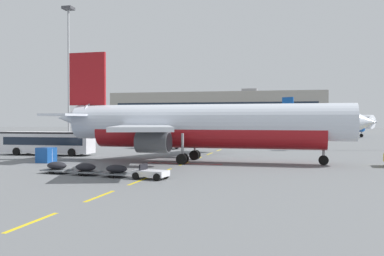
# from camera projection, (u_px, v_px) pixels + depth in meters

# --- Properties ---
(ground) EXTENTS (400.00, 400.00, 0.00)m
(ground) POSITION_uv_depth(u_px,v_px,m) (380.00, 154.00, 58.19)
(ground) COLOR slate
(apron_paint_markings) EXTENTS (8.00, 93.09, 0.01)m
(apron_paint_markings) POSITION_uv_depth(u_px,v_px,m) (210.00, 154.00, 59.29)
(apron_paint_markings) COLOR yellow
(apron_paint_markings) RESTS_ON ground
(airliner_foreground) EXTENTS (34.71, 34.62, 12.20)m
(airliner_foreground) POSITION_uv_depth(u_px,v_px,m) (202.00, 125.00, 47.18)
(airliner_foreground) COLOR silver
(airliner_foreground) RESTS_ON ground
(airliner_mid_left) EXTENTS (29.30, 27.09, 11.48)m
(airliner_mid_left) POSITION_uv_depth(u_px,v_px,m) (323.00, 123.00, 124.63)
(airliner_mid_left) COLOR silver
(airliner_mid_left) RESTS_ON ground
(apron_shuttle_bus) EXTENTS (12.06, 3.16, 3.00)m
(apron_shuttle_bus) POSITION_uv_depth(u_px,v_px,m) (48.00, 141.00, 56.88)
(apron_shuttle_bus) COLOR silver
(apron_shuttle_bus) RESTS_ON ground
(ground_power_truck) EXTENTS (7.35, 3.80, 3.14)m
(ground_power_truck) POSITION_uv_depth(u_px,v_px,m) (162.00, 138.00, 69.69)
(ground_power_truck) COLOR black
(ground_power_truck) RESTS_ON ground
(baggage_train) EXTENTS (11.67, 3.65, 1.14)m
(baggage_train) POSITION_uv_depth(u_px,v_px,m) (101.00, 169.00, 35.56)
(baggage_train) COLOR silver
(baggage_train) RESTS_ON ground
(uld_cargo_container) EXTENTS (1.81, 1.78, 1.60)m
(uld_cargo_container) POSITION_uv_depth(u_px,v_px,m) (46.00, 155.00, 46.85)
(uld_cargo_container) COLOR #194C9E
(uld_cargo_container) RESTS_ON ground
(apron_light_mast_near) EXTENTS (1.80, 1.80, 24.69)m
(apron_light_mast_near) POSITION_uv_depth(u_px,v_px,m) (69.00, 59.00, 78.90)
(apron_light_mast_near) COLOR slate
(apron_light_mast_near) RESTS_ON ground
(terminal_satellite) EXTENTS (84.93, 24.96, 17.08)m
(terminal_satellite) POSITION_uv_depth(u_px,v_px,m) (219.00, 112.00, 181.43)
(terminal_satellite) COLOR #9E998E
(terminal_satellite) RESTS_ON ground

